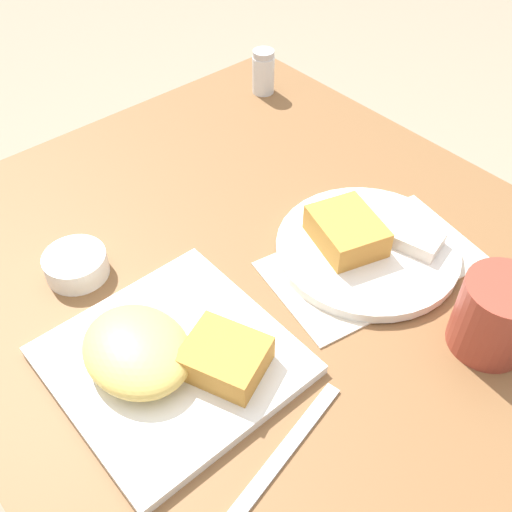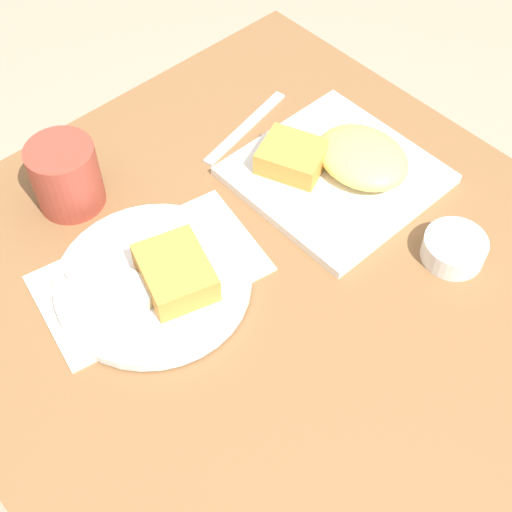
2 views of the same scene
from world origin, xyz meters
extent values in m
plane|color=gray|center=(0.00, 0.00, 0.00)|extent=(8.00, 8.00, 0.00)
cube|color=brown|center=(0.00, 0.00, 0.75)|extent=(0.88, 0.82, 0.04)
cylinder|color=brown|center=(0.38, -0.35, 0.36)|extent=(0.05, 0.05, 0.73)
cube|color=beige|center=(0.12, 0.11, 0.77)|extent=(0.22, 0.31, 0.00)
cube|color=white|center=(0.08, -0.19, 0.77)|extent=(0.26, 0.26, 0.01)
ellipsoid|color=#EAC660|center=(0.06, -0.22, 0.80)|extent=(0.14, 0.12, 0.04)
cube|color=#C68938|center=(0.13, -0.15, 0.80)|extent=(0.11, 0.11, 0.04)
cylinder|color=white|center=(0.10, 0.12, 0.77)|extent=(0.25, 0.25, 0.01)
cube|color=#C68938|center=(0.08, 0.10, 0.80)|extent=(0.12, 0.11, 0.04)
cube|color=silver|center=(0.12, 0.17, 0.79)|extent=(0.12, 0.08, 0.02)
cylinder|color=white|center=(-0.13, -0.20, 0.78)|extent=(0.08, 0.08, 0.03)
cylinder|color=beige|center=(-0.13, -0.20, 0.80)|extent=(0.07, 0.07, 0.00)
cube|color=silver|center=(0.24, -0.16, 0.77)|extent=(0.05, 0.19, 0.00)
cylinder|color=#9E3D2D|center=(0.30, 0.12, 0.81)|extent=(0.09, 0.09, 0.10)
camera|label=1|loc=(0.45, -0.38, 1.35)|focal=42.00mm
camera|label=2|loc=(-0.37, 0.38, 1.52)|focal=50.00mm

